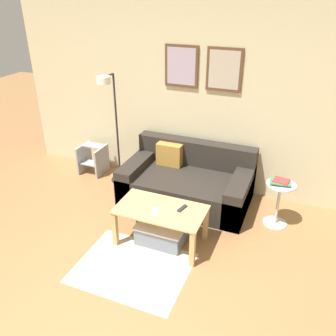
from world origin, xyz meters
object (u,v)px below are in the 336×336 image
(remote_control, at_px, (182,208))
(step_stool, at_px, (93,158))
(floor_lamp, at_px, (112,120))
(storage_bin, at_px, (162,232))
(cell_phone, at_px, (155,211))
(book_stack, at_px, (281,182))
(side_table, at_px, (278,200))
(couch, at_px, (187,182))
(coffee_table, at_px, (161,215))

(remote_control, distance_m, step_stool, 2.23)
(floor_lamp, bearing_deg, remote_control, -33.30)
(storage_bin, relative_size, cell_phone, 4.02)
(floor_lamp, bearing_deg, book_stack, -3.23)
(remote_control, bearing_deg, floor_lamp, 161.42)
(side_table, bearing_deg, storage_bin, -144.75)
(cell_phone, bearing_deg, couch, 73.28)
(couch, relative_size, floor_lamp, 1.04)
(storage_bin, bearing_deg, floor_lamp, 140.22)
(couch, xyz_separation_m, floor_lamp, (-1.13, -0.02, 0.76))
(floor_lamp, height_order, book_stack, floor_lamp)
(step_stool, bearing_deg, cell_phone, -37.64)
(side_table, xyz_separation_m, book_stack, (-0.00, -0.00, 0.26))
(book_stack, height_order, cell_phone, book_stack)
(storage_bin, distance_m, floor_lamp, 1.77)
(book_stack, xyz_separation_m, remote_control, (-0.96, -0.78, -0.13))
(coffee_table, height_order, remote_control, remote_control)
(coffee_table, height_order, cell_phone, cell_phone)
(coffee_table, height_order, step_stool, coffee_table)
(couch, height_order, storage_bin, couch)
(side_table, distance_m, cell_phone, 1.55)
(storage_bin, bearing_deg, coffee_table, -97.21)
(floor_lamp, xyz_separation_m, remote_control, (1.39, -0.91, -0.55))
(couch, height_order, remote_control, couch)
(couch, height_order, floor_lamp, floor_lamp)
(coffee_table, relative_size, remote_control, 6.71)
(cell_phone, bearing_deg, step_stool, 125.51)
(book_stack, distance_m, step_stool, 2.93)
(floor_lamp, relative_size, book_stack, 6.35)
(storage_bin, distance_m, cell_phone, 0.36)
(storage_bin, xyz_separation_m, step_stool, (-1.70, 1.18, 0.12))
(coffee_table, relative_size, step_stool, 2.27)
(step_stool, bearing_deg, remote_control, -30.24)
(side_table, bearing_deg, floor_lamp, 176.85)
(storage_bin, relative_size, step_stool, 1.27)
(step_stool, bearing_deg, side_table, -6.62)
(floor_lamp, distance_m, side_table, 2.46)
(coffee_table, distance_m, step_stool, 2.08)
(coffee_table, height_order, storage_bin, coffee_table)
(book_stack, relative_size, step_stool, 0.59)
(side_table, relative_size, remote_control, 3.86)
(coffee_table, distance_m, side_table, 1.48)
(storage_bin, height_order, remote_control, remote_control)
(coffee_table, xyz_separation_m, floor_lamp, (-1.16, 1.00, 0.64))
(coffee_table, xyz_separation_m, book_stack, (1.19, 0.87, 0.23))
(couch, height_order, cell_phone, couch)
(remote_control, bearing_deg, side_table, 53.67)
(storage_bin, distance_m, side_table, 1.48)
(cell_phone, bearing_deg, storage_bin, 53.15)
(side_table, bearing_deg, couch, 173.27)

